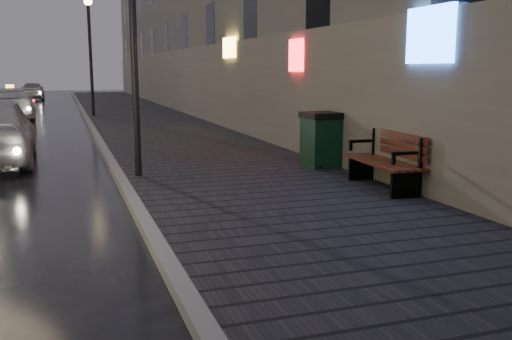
{
  "coord_description": "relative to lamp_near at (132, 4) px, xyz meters",
  "views": [
    {
      "loc": [
        0.45,
        -5.43,
        2.26
      ],
      "look_at": [
        3.02,
        2.08,
        0.85
      ],
      "focal_mm": 40.0,
      "sensor_mm": 36.0,
      "label": 1
    }
  ],
  "objects": [
    {
      "name": "ground",
      "position": [
        -1.85,
        -6.0,
        -3.49
      ],
      "size": [
        120.0,
        120.0,
        0.0
      ],
      "primitive_type": "plane",
      "color": "black",
      "rests_on": "ground"
    },
    {
      "name": "sidewalk",
      "position": [
        2.05,
        15.0,
        -3.41
      ],
      "size": [
        4.6,
        58.0,
        0.15
      ],
      "primitive_type": "cube",
      "color": "black",
      "rests_on": "ground"
    },
    {
      "name": "curb",
      "position": [
        -0.35,
        15.0,
        -3.41
      ],
      "size": [
        0.2,
        58.0,
        0.15
      ],
      "primitive_type": "cube",
      "color": "slate",
      "rests_on": "ground"
    },
    {
      "name": "lamp_near",
      "position": [
        0.0,
        0.0,
        0.0
      ],
      "size": [
        0.36,
        0.36,
        5.28
      ],
      "color": "black",
      "rests_on": "sidewalk"
    },
    {
      "name": "lamp_far",
      "position": [
        0.0,
        16.0,
        0.0
      ],
      "size": [
        0.36,
        0.36,
        5.28
      ],
      "color": "black",
      "rests_on": "sidewalk"
    },
    {
      "name": "bench",
      "position": [
        4.08,
        -2.66,
        -2.83
      ],
      "size": [
        0.8,
        2.02,
        1.02
      ],
      "rotation": [
        0.0,
        0.0,
        -0.06
      ],
      "color": "black",
      "rests_on": "sidewalk"
    },
    {
      "name": "trash_bin",
      "position": [
        3.95,
        -0.21,
        -2.73
      ],
      "size": [
        0.82,
        0.82,
        1.19
      ],
      "rotation": [
        0.0,
        0.0,
        0.05
      ],
      "color": "black",
      "rests_on": "sidewalk"
    },
    {
      "name": "taxi_mid",
      "position": [
        -3.56,
        16.92,
        -2.78
      ],
      "size": [
        2.39,
        5.06,
        1.43
      ],
      "primitive_type": "imported",
      "rotation": [
        0.0,
        0.0,
        3.22
      ],
      "color": "white",
      "rests_on": "ground"
    },
    {
      "name": "car_far",
      "position": [
        -3.33,
        33.92,
        -2.81
      ],
      "size": [
        1.66,
        4.02,
        1.36
      ],
      "primitive_type": "imported",
      "rotation": [
        0.0,
        0.0,
        3.16
      ],
      "color": "#A2A3AA",
      "rests_on": "ground"
    }
  ]
}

